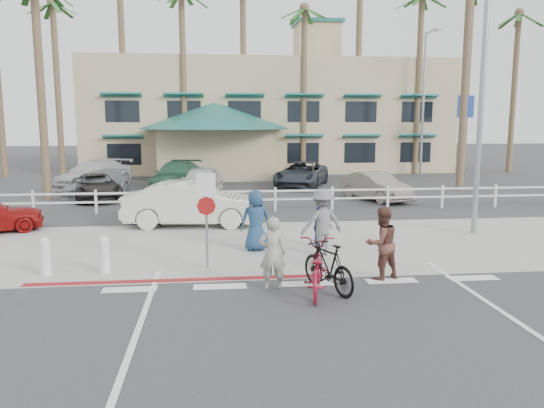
{
  "coord_description": "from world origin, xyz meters",
  "views": [
    {
      "loc": [
        -2.08,
        -11.0,
        3.74
      ],
      "look_at": [
        -0.55,
        3.03,
        1.5
      ],
      "focal_mm": 35.0,
      "sensor_mm": 36.0,
      "label": 1
    }
  ],
  "objects": [
    {
      "name": "cross_street",
      "position": [
        0.0,
        8.5,
        0.0
      ],
      "size": [
        40.0,
        5.0,
        0.01
      ],
      "primitive_type": "cube",
      "color": "#333335",
      "rests_on": "ground"
    },
    {
      "name": "rider_black",
      "position": [
        1.81,
        0.83,
        0.87
      ],
      "size": [
        1.01,
        0.89,
        1.74
      ],
      "primitive_type": "imported",
      "rotation": [
        0.0,
        0.0,
        3.46
      ],
      "color": "brown",
      "rests_on": "ground"
    },
    {
      "name": "car_white_sedan",
      "position": [
        -2.88,
        7.77,
        0.8
      ],
      "size": [
        4.95,
        2.05,
        1.59
      ],
      "primitive_type": "imported",
      "rotation": [
        0.0,
        0.0,
        1.5
      ],
      "color": "beige",
      "rests_on": "ground"
    },
    {
      "name": "ground",
      "position": [
        0.0,
        0.0,
        0.0
      ],
      "size": [
        140.0,
        140.0,
        0.0
      ],
      "primitive_type": "plane",
      "color": "#333335"
    },
    {
      "name": "lot_car_1",
      "position": [
        -7.76,
        15.43,
        0.63
      ],
      "size": [
        2.99,
        4.68,
        1.26
      ],
      "primitive_type": "imported",
      "rotation": [
        0.0,
        0.0,
        -0.3
      ],
      "color": "gray",
      "rests_on": "ground"
    },
    {
      "name": "palm_5",
      "position": [
        4.0,
        25.0,
        6.5
      ],
      "size": [
        4.0,
        4.0,
        13.0
      ],
      "primitive_type": null,
      "color": "#20521F",
      "rests_on": "ground"
    },
    {
      "name": "curb_red",
      "position": [
        -3.0,
        1.2,
        0.01
      ],
      "size": [
        7.0,
        0.25,
        0.02
      ],
      "primitive_type": "cube",
      "color": "maroon",
      "rests_on": "ground"
    },
    {
      "name": "pedestrian_a",
      "position": [
        0.86,
        3.18,
        0.94
      ],
      "size": [
        1.35,
        0.97,
        1.88
      ],
      "primitive_type": "imported",
      "rotation": [
        0.0,
        0.0,
        3.39
      ],
      "color": "slate",
      "rests_on": "ground"
    },
    {
      "name": "lot_car_4",
      "position": [
        -4.08,
        17.95,
        0.75
      ],
      "size": [
        2.9,
        5.44,
        1.5
      ],
      "primitive_type": "imported",
      "rotation": [
        0.0,
        0.0,
        -0.16
      ],
      "color": "#26573E",
      "rests_on": "ground"
    },
    {
      "name": "rider_red",
      "position": [
        -0.83,
        0.31,
        0.83
      ],
      "size": [
        0.63,
        0.43,
        1.66
      ],
      "primitive_type": "imported",
      "rotation": [
        0.0,
        0.0,
        3.08
      ],
      "color": "gray",
      "rests_on": "ground"
    },
    {
      "name": "palm_10",
      "position": [
        -10.0,
        15.0,
        6.0
      ],
      "size": [
        4.0,
        4.0,
        12.0
      ],
      "primitive_type": null,
      "color": "#20521F",
      "rests_on": "ground"
    },
    {
      "name": "streetlight_0",
      "position": [
        6.5,
        5.5,
        4.5
      ],
      "size": [
        0.6,
        2.0,
        9.0
      ],
      "primitive_type": null,
      "color": "gray",
      "rests_on": "ground"
    },
    {
      "name": "palm_7",
      "position": [
        12.0,
        25.0,
        7.0
      ],
      "size": [
        4.0,
        4.0,
        14.0
      ],
      "primitive_type": null,
      "color": "#20521F",
      "rests_on": "ground"
    },
    {
      "name": "palm_4",
      "position": [
        0.0,
        26.0,
        7.5
      ],
      "size": [
        4.0,
        4.0,
        15.0
      ],
      "primitive_type": null,
      "color": "#20521F",
      "rests_on": "ground"
    },
    {
      "name": "lot_car_5",
      "position": [
        2.82,
        18.51,
        0.71
      ],
      "size": [
        4.05,
        5.63,
        1.42
      ],
      "primitive_type": "imported",
      "rotation": [
        0.0,
        0.0,
        -0.37
      ],
      "color": "#282F38",
      "rests_on": "ground"
    },
    {
      "name": "lot_car_3",
      "position": [
        5.45,
        13.01,
        0.65
      ],
      "size": [
        2.78,
        4.19,
        1.31
      ],
      "primitive_type": "imported",
      "rotation": [
        0.0,
        0.0,
        0.39
      ],
      "color": "slate",
      "rests_on": "ground"
    },
    {
      "name": "bike_red",
      "position": [
        0.07,
        -0.06,
        0.57
      ],
      "size": [
        1.2,
        2.28,
        1.14
      ],
      "primitive_type": "imported",
      "rotation": [
        0.0,
        0.0,
        2.93
      ],
      "color": "maroon",
      "rests_on": "ground"
    },
    {
      "name": "palm_8",
      "position": [
        16.0,
        26.0,
        7.5
      ],
      "size": [
        4.0,
        4.0,
        15.0
      ],
      "primitive_type": null,
      "color": "#20521F",
      "rests_on": "ground"
    },
    {
      "name": "palm_3",
      "position": [
        -4.0,
        25.0,
        7.0
      ],
      "size": [
        4.0,
        4.0,
        14.0
      ],
      "primitive_type": null,
      "color": "#20521F",
      "rests_on": "ground"
    },
    {
      "name": "building",
      "position": [
        2.0,
        31.0,
        5.65
      ],
      "size": [
        28.0,
        16.0,
        11.3
      ],
      "primitive_type": null,
      "color": "tan",
      "rests_on": "ground"
    },
    {
      "name": "palm_9",
      "position": [
        19.0,
        25.0,
        6.5
      ],
      "size": [
        4.0,
        4.0,
        13.0
      ],
      "primitive_type": null,
      "color": "#20521F",
      "rests_on": "ground"
    },
    {
      "name": "palm_2",
      "position": [
        -8.0,
        26.0,
        8.0
      ],
      "size": [
        4.0,
        4.0,
        16.0
      ],
      "primitive_type": null,
      "color": "#20521F",
      "rests_on": "ground"
    },
    {
      "name": "pedestrian_child",
      "position": [
        0.99,
        4.13,
        0.62
      ],
      "size": [
        0.79,
        0.57,
        1.24
      ],
      "primitive_type": "imported",
      "rotation": [
        0.0,
        0.0,
        2.72
      ],
      "color": "navy",
      "rests_on": "ground"
    },
    {
      "name": "parking_lot",
      "position": [
        0.0,
        18.0,
        0.0
      ],
      "size": [
        50.0,
        16.0,
        0.01
      ],
      "primitive_type": "cube",
      "color": "#333335",
      "rests_on": "ground"
    },
    {
      "name": "streetlight_1",
      "position": [
        12.0,
        24.0,
        4.75
      ],
      "size": [
        0.6,
        2.0,
        9.5
      ],
      "primitive_type": null,
      "color": "gray",
      "rests_on": "ground"
    },
    {
      "name": "palm_1",
      "position": [
        -12.0,
        25.0,
        6.5
      ],
      "size": [
        4.0,
        4.0,
        13.0
      ],
      "primitive_type": null,
      "color": "#20521F",
      "rests_on": "ground"
    },
    {
      "name": "sign_post",
      "position": [
        -2.3,
        2.2,
        1.45
      ],
      "size": [
        0.5,
        0.1,
        2.9
      ],
      "primitive_type": null,
      "color": "gray",
      "rests_on": "ground"
    },
    {
      "name": "rail_fence",
      "position": [
        0.5,
        10.5,
        0.5
      ],
      "size": [
        29.4,
        0.16,
        1.0
      ],
      "primitive_type": null,
      "color": "silver",
      "rests_on": "ground"
    },
    {
      "name": "pedestrian_b",
      "position": [
        -0.92,
        3.92,
        0.89
      ],
      "size": [
        0.94,
        0.68,
        1.78
      ],
      "primitive_type": "imported",
      "rotation": [
        0.0,
        0.0,
        3.28
      ],
      "color": "navy",
      "rests_on": "ground"
    },
    {
      "name": "palm_6",
      "position": [
        8.0,
        26.0,
        8.5
      ],
      "size": [
        4.0,
        4.0,
        17.0
      ],
      "primitive_type": null,
      "color": "#20521F",
      "rests_on": "ground"
    },
    {
      "name": "lot_car_2",
      "position": [
        -2.73,
        15.19,
        0.74
      ],
      "size": [
        2.42,
        4.58,
        1.48
      ],
      "primitive_type": "imported",
      "rotation": [
        0.0,
        0.0,
        -0.16
      ],
      "color": "silver",
      "rests_on": "ground"
    },
    {
      "name": "bike_black",
      "position": [
        0.37,
        0.08,
        0.55
      ],
      "size": [
        1.21,
        1.89,
        1.1
      ],
      "primitive_type": "imported",
      "rotation": [
        0.0,
        0.0,
        3.55
      ],
      "color": "black",
      "rests_on": "ground"
    },
    {
      "name": "lot_car_6",
      "position": [
        -8.67,
        18.81,
        0.77
      ],
      "size": [
        4.01,
        5.74,
        1.54
      ],
      "primitive_type": "imported",
      "rotation": [
        0.0,
        0.0,
        -0.39
      ],
      "color": "beige",
      "rests_on": "ground"
    },
    {
      "name": "info_sign",
      "position": [
        14.0,
        22.0,
        2.8
      ],
      "size": [
        1.2,
        0.16,
        5.6
      ],
      "primitive_type": null,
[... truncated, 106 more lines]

